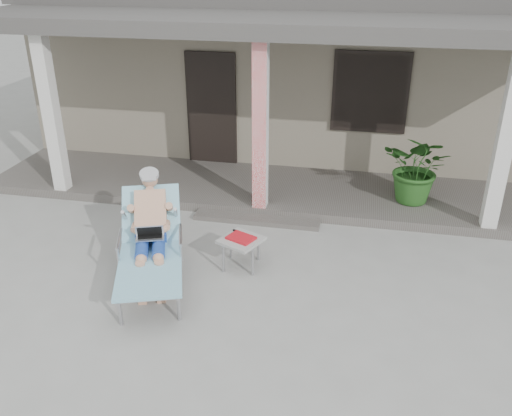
# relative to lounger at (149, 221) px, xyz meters

# --- Properties ---
(ground) EXTENTS (60.00, 60.00, 0.00)m
(ground) POSITION_rel_lounger_xyz_m (1.01, -0.03, -0.82)
(ground) COLOR #9E9E99
(ground) RESTS_ON ground
(house) EXTENTS (10.40, 5.40, 3.30)m
(house) POSITION_rel_lounger_xyz_m (1.01, 6.47, 0.85)
(house) COLOR gray
(house) RESTS_ON ground
(porch_deck) EXTENTS (10.00, 2.00, 0.15)m
(porch_deck) POSITION_rel_lounger_xyz_m (1.01, 2.97, -0.74)
(porch_deck) COLOR #605B56
(porch_deck) RESTS_ON ground
(porch_overhang) EXTENTS (10.00, 2.30, 2.85)m
(porch_overhang) POSITION_rel_lounger_xyz_m (1.01, 2.92, 1.97)
(porch_overhang) COLOR silver
(porch_overhang) RESTS_ON porch_deck
(porch_step) EXTENTS (2.00, 0.30, 0.07)m
(porch_step) POSITION_rel_lounger_xyz_m (1.01, 1.82, -0.78)
(porch_step) COLOR #605B56
(porch_step) RESTS_ON ground
(lounger) EXTENTS (1.37, 2.10, 1.33)m
(lounger) POSITION_rel_lounger_xyz_m (0.00, 0.00, 0.00)
(lounger) COLOR #B7B7BC
(lounger) RESTS_ON ground
(side_table) EXTENTS (0.66, 0.66, 0.45)m
(side_table) POSITION_rel_lounger_xyz_m (1.08, 0.48, -0.44)
(side_table) COLOR #A6A6A2
(side_table) RESTS_ON ground
(potted_palm) EXTENTS (1.34, 1.27, 1.17)m
(potted_palm) POSITION_rel_lounger_xyz_m (3.47, 2.79, -0.08)
(potted_palm) COLOR #26591E
(potted_palm) RESTS_ON porch_deck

